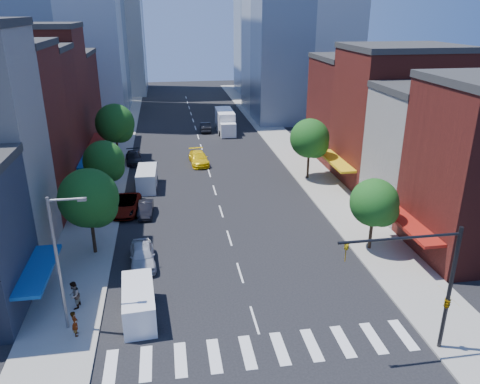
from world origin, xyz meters
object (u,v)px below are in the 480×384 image
(parked_car_front, at_px, (142,255))
(taxi, at_px, (199,158))
(traffic_car_oncoming, at_px, (205,127))
(pedestrian_far, at_px, (74,295))
(traffic_car_far, at_px, (229,117))
(cargo_van_near, at_px, (139,304))
(box_truck, at_px, (225,122))
(parked_car_second, at_px, (146,209))
(parked_car_rear, at_px, (134,158))
(parked_car_third, at_px, (126,205))
(cargo_van_far, at_px, (147,179))
(pedestrian_near, at_px, (75,323))

(parked_car_front, height_order, taxi, parked_car_front)
(taxi, relative_size, traffic_car_oncoming, 1.18)
(parked_car_front, height_order, pedestrian_far, pedestrian_far)
(traffic_car_oncoming, height_order, traffic_car_far, traffic_car_oncoming)
(parked_car_front, xyz_separation_m, cargo_van_near, (0.01, -7.08, 0.25))
(traffic_car_oncoming, xyz_separation_m, box_truck, (3.26, -0.90, 0.89))
(parked_car_second, bearing_deg, cargo_van_near, -87.96)
(parked_car_rear, relative_size, traffic_car_far, 1.23)
(parked_car_third, distance_m, cargo_van_far, 6.85)
(parked_car_third, distance_m, parked_car_rear, 16.46)
(parked_car_third, xyz_separation_m, pedestrian_far, (-2.35, -16.25, 0.36))
(parked_car_rear, distance_m, pedestrian_far, 32.80)
(taxi, bearing_deg, parked_car_rear, 163.66)
(taxi, xyz_separation_m, pedestrian_far, (-10.85, -30.82, 0.34))
(taxi, bearing_deg, parked_car_third, -124.08)
(cargo_van_far, bearing_deg, box_truck, 65.67)
(traffic_car_far, relative_size, pedestrian_far, 2.05)
(taxi, bearing_deg, pedestrian_far, -113.23)
(parked_car_third, bearing_deg, traffic_car_far, 73.26)
(cargo_van_far, xyz_separation_m, taxi, (6.51, 8.03, -0.33))
(parked_car_third, relative_size, taxi, 1.02)
(cargo_van_far, xyz_separation_m, traffic_car_far, (14.05, 32.78, -0.44))
(parked_car_third, height_order, pedestrian_far, pedestrian_far)
(parked_car_front, xyz_separation_m, parked_car_rear, (-2.00, 27.28, -0.10))
(parked_car_third, height_order, traffic_car_oncoming, parked_car_third)
(cargo_van_far, height_order, taxi, cargo_van_far)
(traffic_car_oncoming, bearing_deg, parked_car_third, 71.93)
(box_truck, bearing_deg, pedestrian_near, -107.00)
(parked_car_rear, relative_size, traffic_car_oncoming, 1.07)
(parked_car_second, relative_size, pedestrian_far, 2.00)
(parked_car_second, distance_m, cargo_van_near, 16.88)
(pedestrian_far, bearing_deg, pedestrian_near, 18.78)
(parked_car_front, bearing_deg, parked_car_third, 96.11)
(cargo_van_near, relative_size, pedestrian_near, 3.04)
(parked_car_third, relative_size, pedestrian_far, 2.83)
(parked_car_front, distance_m, box_truck, 43.76)
(parked_car_front, height_order, box_truck, box_truck)
(box_truck, bearing_deg, parked_car_front, -105.57)
(cargo_van_near, height_order, cargo_van_far, cargo_van_far)
(parked_car_third, distance_m, taxi, 16.87)
(parked_car_rear, distance_m, traffic_car_far, 27.94)
(pedestrian_near, xyz_separation_m, pedestrian_far, (-0.52, 2.99, 0.13))
(parked_car_second, distance_m, parked_car_third, 2.25)
(parked_car_front, relative_size, pedestrian_near, 2.81)
(cargo_van_far, bearing_deg, pedestrian_near, -96.32)
(parked_car_second, bearing_deg, parked_car_rear, 98.54)
(cargo_van_far, bearing_deg, parked_car_second, -87.83)
(parked_car_rear, height_order, traffic_car_oncoming, traffic_car_oncoming)
(parked_car_third, height_order, pedestrian_near, pedestrian_near)
(parked_car_third, bearing_deg, parked_car_second, -21.47)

